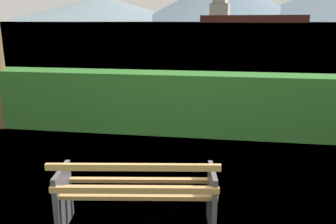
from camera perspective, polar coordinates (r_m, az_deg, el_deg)
name	(u,v)px	position (r m, az deg, el deg)	size (l,w,h in m)	color
water_surface	(221,23)	(311.20, 8.78, 14.48)	(620.00, 620.00, 0.00)	slate
park_bench	(137,193)	(3.74, -5.23, -13.27)	(1.74, 0.79, 0.87)	tan
hedge_row	(176,103)	(6.81, 1.42, 1.51)	(8.22, 0.67, 1.20)	#2D6B28
cargo_ship_large	(245,16)	(310.48, 12.62, 15.30)	(90.09, 30.60, 19.34)	#471E19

